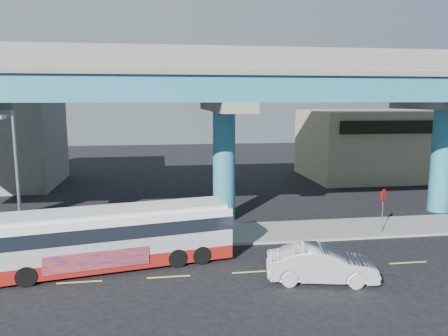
{
  "coord_description": "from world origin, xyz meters",
  "views": [
    {
      "loc": [
        -4.3,
        -19.69,
        8.17
      ],
      "look_at": [
        -0.75,
        4.0,
        4.38
      ],
      "focal_mm": 35.0,
      "sensor_mm": 36.0,
      "label": 1
    }
  ],
  "objects": [
    {
      "name": "viaduct",
      "position": [
        -0.0,
        9.11,
        9.14
      ],
      "size": [
        52.0,
        12.4,
        11.7
      ],
      "color": "teal",
      "rests_on": "ground"
    },
    {
      "name": "lane_markings",
      "position": [
        -0.0,
        -0.3,
        0.01
      ],
      "size": [
        58.0,
        0.12,
        0.01
      ],
      "color": "#D8C64C",
      "rests_on": "ground"
    },
    {
      "name": "parked_car",
      "position": [
        -12.22,
        5.69,
        0.73
      ],
      "size": [
        1.48,
        3.46,
        1.16
      ],
      "primitive_type": "imported",
      "rotation": [
        0.0,
        0.0,
        1.59
      ],
      "color": "#28292D",
      "rests_on": "sidewalk"
    },
    {
      "name": "sedan",
      "position": [
        2.82,
        -1.79,
        0.81
      ],
      "size": [
        3.69,
        5.58,
        1.61
      ],
      "primitive_type": "imported",
      "rotation": [
        0.0,
        0.0,
        1.36
      ],
      "color": "#B9B9BE",
      "rests_on": "ground"
    },
    {
      "name": "sidewalk",
      "position": [
        0.0,
        5.5,
        0.07
      ],
      "size": [
        70.0,
        4.0,
        0.15
      ],
      "primitive_type": "cube",
      "color": "gray",
      "rests_on": "ground"
    },
    {
      "name": "street_lamp",
      "position": [
        -11.64,
        3.45,
        5.01
      ],
      "size": [
        0.5,
        2.44,
        7.45
      ],
      "color": "gray",
      "rests_on": "sidewalk"
    },
    {
      "name": "building_beige",
      "position": [
        18.0,
        22.98,
        3.51
      ],
      "size": [
        14.0,
        10.23,
        7.0
      ],
      "color": "tan",
      "rests_on": "ground"
    },
    {
      "name": "stop_sign",
      "position": [
        8.96,
        4.18,
        2.12
      ],
      "size": [
        0.65,
        0.54,
        2.72
      ],
      "rotation": [
        0.0,
        0.0,
        0.3
      ],
      "color": "gray",
      "rests_on": "sidewalk"
    },
    {
      "name": "transit_bus",
      "position": [
        -6.5,
        1.38,
        1.6
      ],
      "size": [
        11.64,
        4.54,
        2.93
      ],
      "rotation": [
        0.0,
        0.0,
        0.19
      ],
      "color": "maroon",
      "rests_on": "ground"
    },
    {
      "name": "ground",
      "position": [
        0.0,
        0.0,
        0.0
      ],
      "size": [
        120.0,
        120.0,
        0.0
      ],
      "primitive_type": "plane",
      "color": "black",
      "rests_on": "ground"
    }
  ]
}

